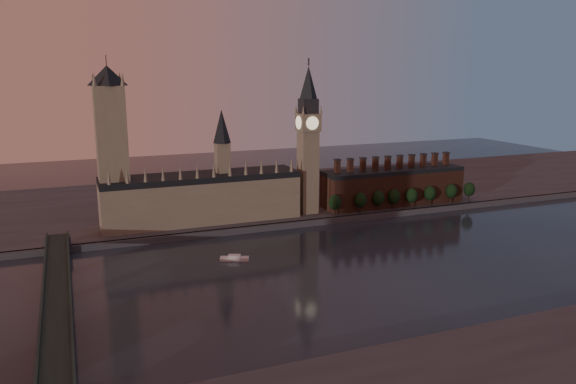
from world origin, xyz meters
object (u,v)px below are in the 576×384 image
big_ben (308,138)px  river_boat (234,258)px  victoria_tower (112,143)px  westminster_bridge (57,302)px

big_ben → river_boat: 115.50m
river_boat → victoria_tower: bearing=149.3°
victoria_tower → westminster_bridge: size_ratio=0.54×
big_ben → westminster_bridge: big_ben is taller
river_boat → big_ben: bearing=65.0°
big_ben → victoria_tower: bearing=177.8°
victoria_tower → river_boat: bearing=-52.9°
westminster_bridge → river_boat: size_ratio=12.23×
victoria_tower → river_boat: size_ratio=6.60×
big_ben → westminster_bridge: size_ratio=0.54×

